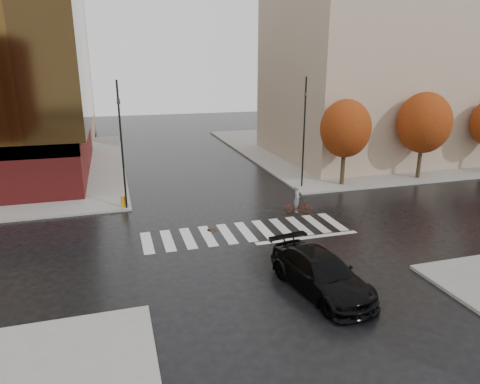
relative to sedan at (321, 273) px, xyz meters
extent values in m
plane|color=black|center=(-1.06, 6.64, -0.81)|extent=(120.00, 120.00, 0.00)
cube|color=gray|center=(19.94, 27.64, -0.73)|extent=(30.00, 30.00, 0.15)
cube|color=silver|center=(-1.06, 7.14, -0.80)|extent=(12.00, 3.00, 0.01)
cube|color=tan|center=(15.94, 23.64, 8.34)|extent=(16.00, 16.00, 18.00)
cube|color=tan|center=(-17.06, 43.64, 9.34)|extent=(14.00, 12.00, 20.00)
cylinder|color=#312416|center=(8.94, 14.04, 0.74)|extent=(0.32, 0.32, 2.80)
ellipsoid|color=#A3300F|center=(8.94, 14.04, 3.66)|extent=(3.80, 3.80, 4.37)
cylinder|color=#312416|center=(15.94, 14.04, 0.74)|extent=(0.32, 0.32, 2.80)
ellipsoid|color=#A3300F|center=(15.94, 14.04, 3.82)|extent=(4.20, 4.20, 4.83)
imported|color=black|center=(0.00, 0.00, 0.00)|extent=(3.15, 5.86, 1.61)
imported|color=maroon|center=(3.06, 9.14, -0.38)|extent=(1.73, 1.15, 0.86)
imported|color=gray|center=(2.96, 9.14, 0.18)|extent=(0.63, 0.75, 1.74)
cylinder|color=black|center=(-7.36, 12.94, 3.38)|extent=(0.12, 0.12, 8.08)
imported|color=black|center=(-7.36, 12.94, 6.31)|extent=(0.24, 0.21, 1.01)
cylinder|color=black|center=(5.69, 14.33, 3.40)|extent=(0.12, 0.12, 8.12)
imported|color=black|center=(5.69, 14.33, 6.34)|extent=(0.19, 0.22, 1.01)
cylinder|color=orange|center=(-7.56, 13.14, -0.32)|extent=(0.27, 0.27, 0.68)
sphere|color=orange|center=(-7.56, 13.14, 0.02)|extent=(0.30, 0.30, 0.30)
cylinder|color=#3D2716|center=(-2.82, 7.90, -0.80)|extent=(0.60, 0.60, 0.01)
camera|label=1|loc=(-7.82, -14.40, 8.38)|focal=32.00mm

